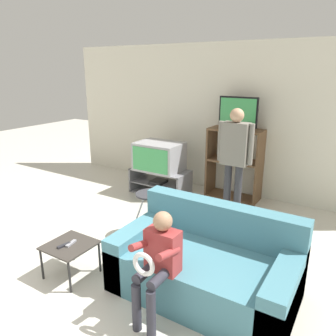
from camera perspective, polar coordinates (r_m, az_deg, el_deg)
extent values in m
plane|color=beige|center=(3.40, -24.77, -24.40)|extent=(18.00, 18.00, 0.00)
cube|color=silver|center=(5.95, 8.82, 8.38)|extent=(6.40, 0.06, 2.60)
cube|color=slate|center=(5.97, -1.34, -4.22)|extent=(1.04, 0.52, 0.02)
cube|color=slate|center=(5.91, -1.35, -2.52)|extent=(1.01, 0.52, 0.02)
cube|color=slate|center=(5.83, -1.36, -0.37)|extent=(1.04, 0.52, 0.02)
cube|color=slate|center=(6.18, -5.26, -1.50)|extent=(0.03, 0.52, 0.44)
cube|color=slate|center=(5.65, 2.92, -3.21)|extent=(0.03, 0.52, 0.44)
cube|color=black|center=(5.84, -1.70, -2.39)|extent=(0.24, 0.28, 0.05)
cube|color=#9E9EA3|center=(5.76, -1.52, 2.04)|extent=(0.79, 0.58, 0.49)
cube|color=#3FA559|center=(5.52, -3.21, 1.37)|extent=(0.71, 0.01, 0.41)
cube|color=brown|center=(5.84, 7.49, 1.31)|extent=(0.03, 0.42, 1.21)
cube|color=brown|center=(5.55, 15.64, -0.01)|extent=(0.03, 0.42, 1.21)
cube|color=brown|center=(5.87, 11.13, -4.86)|extent=(0.84, 0.42, 0.03)
cube|color=brown|center=(5.67, 11.50, 1.26)|extent=(0.84, 0.42, 0.03)
cube|color=brown|center=(5.55, 11.82, 6.52)|extent=(0.84, 0.42, 0.03)
cube|color=#3870B7|center=(5.63, 9.85, 2.58)|extent=(0.18, 0.04, 0.22)
cube|color=black|center=(5.53, 11.95, 6.85)|extent=(0.23, 0.20, 0.04)
cube|color=black|center=(5.49, 12.12, 9.55)|extent=(0.65, 0.04, 0.49)
cube|color=#3FA559|center=(5.47, 12.04, 9.53)|extent=(0.60, 0.01, 0.44)
cylinder|color=#B7B7BC|center=(4.36, -5.40, -8.50)|extent=(0.18, 0.18, 0.60)
cylinder|color=#B7B7BC|center=(4.23, -2.69, -9.29)|extent=(0.18, 0.18, 0.60)
cylinder|color=#B7B7BC|center=(4.55, -3.43, -7.34)|extent=(0.18, 0.18, 0.60)
cylinder|color=#B7B7BC|center=(4.42, -0.78, -8.05)|extent=(0.18, 0.18, 0.60)
cylinder|color=#333338|center=(4.27, -3.14, -4.56)|extent=(0.38, 0.38, 0.02)
cube|color=#38332D|center=(3.72, -16.73, -12.74)|extent=(0.48, 0.48, 0.02)
cylinder|color=black|center=(3.85, -21.13, -15.36)|extent=(0.02, 0.02, 0.36)
cylinder|color=black|center=(3.56, -16.73, -17.75)|extent=(0.02, 0.02, 0.36)
cylinder|color=black|center=(4.07, -16.28, -12.97)|extent=(0.02, 0.02, 0.36)
cylinder|color=black|center=(3.80, -11.79, -14.94)|extent=(0.02, 0.02, 0.36)
cube|color=#232328|center=(3.70, -17.69, -12.71)|extent=(0.06, 0.15, 0.02)
cube|color=gray|center=(3.71, -16.54, -12.47)|extent=(0.06, 0.15, 0.02)
cube|color=teal|center=(3.41, 6.19, -17.83)|extent=(1.75, 0.98, 0.45)
cube|color=teal|center=(3.51, 9.24, -9.00)|extent=(1.75, 0.20, 0.39)
cube|color=teal|center=(3.71, -4.74, -13.55)|extent=(0.22, 0.98, 0.57)
cube|color=teal|center=(3.20, 19.46, -20.24)|extent=(0.22, 0.98, 0.57)
cylinder|color=#2D2D33|center=(5.03, 10.28, -3.74)|extent=(0.11, 0.11, 0.82)
cylinder|color=#2D2D33|center=(4.98, 12.04, -4.07)|extent=(0.11, 0.11, 0.82)
cube|color=gray|center=(4.80, 11.64, 4.15)|extent=(0.38, 0.20, 0.62)
cylinder|color=gray|center=(4.88, 9.14, 4.67)|extent=(0.08, 0.08, 0.59)
cylinder|color=gray|center=(4.73, 14.24, 3.96)|extent=(0.08, 0.08, 0.59)
sphere|color=tan|center=(4.73, 11.93, 8.96)|extent=(0.20, 0.20, 0.20)
cylinder|color=#2D2D38|center=(3.03, -5.49, -23.03)|extent=(0.08, 0.08, 0.45)
cylinder|color=#2D2D38|center=(2.96, -2.96, -24.08)|extent=(0.08, 0.08, 0.45)
cylinder|color=#2D2D38|center=(2.96, -3.81, -17.51)|extent=(0.09, 0.30, 0.09)
cylinder|color=#2D2D38|center=(2.89, -1.26, -18.44)|extent=(0.09, 0.30, 0.09)
cube|color=#993333|center=(2.95, -0.89, -14.16)|extent=(0.30, 0.17, 0.39)
cylinder|color=#993333|center=(2.88, -4.63, -13.16)|extent=(0.06, 0.31, 0.14)
cylinder|color=#993333|center=(2.75, 0.06, -14.69)|extent=(0.06, 0.31, 0.14)
sphere|color=#A37A5B|center=(2.81, -0.92, -9.24)|extent=(0.17, 0.17, 0.17)
torus|color=silver|center=(2.74, -4.26, -16.38)|extent=(0.21, 0.04, 0.21)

